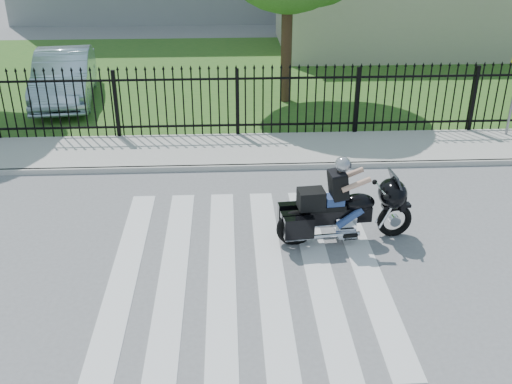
{
  "coord_description": "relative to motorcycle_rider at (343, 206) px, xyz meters",
  "views": [
    {
      "loc": [
        -0.25,
        -8.37,
        5.56
      ],
      "look_at": [
        0.21,
        0.83,
        1.0
      ],
      "focal_mm": 42.0,
      "sensor_mm": 36.0,
      "label": 1
    }
  ],
  "objects": [
    {
      "name": "building_low",
      "position": [
        5.27,
        15.15,
        1.07
      ],
      "size": [
        10.0,
        6.0,
        3.5
      ],
      "primitive_type": "cube",
      "color": "beige",
      "rests_on": "ground"
    },
    {
      "name": "iron_fence",
      "position": [
        -1.73,
        5.15,
        0.23
      ],
      "size": [
        26.0,
        0.04,
        1.8
      ],
      "color": "black",
      "rests_on": "ground"
    },
    {
      "name": "crosswalk",
      "position": [
        -1.73,
        -0.85,
        -0.67
      ],
      "size": [
        5.0,
        5.5,
        0.01
      ],
      "primitive_type": null,
      "color": "silver",
      "rests_on": "ground"
    },
    {
      "name": "motorcycle_rider",
      "position": [
        0.0,
        0.0,
        0.0
      ],
      "size": [
        2.5,
        0.93,
        1.65
      ],
      "rotation": [
        0.0,
        0.0,
        0.1
      ],
      "color": "black",
      "rests_on": "ground"
    },
    {
      "name": "ground",
      "position": [
        -1.73,
        -0.85,
        -0.68
      ],
      "size": [
        120.0,
        120.0,
        0.0
      ],
      "primitive_type": "plane",
      "color": "slate",
      "rests_on": "ground"
    },
    {
      "name": "sidewalk",
      "position": [
        -1.73,
        4.15,
        -0.62
      ],
      "size": [
        40.0,
        2.0,
        0.12
      ],
      "primitive_type": "cube",
      "color": "#ADAAA3",
      "rests_on": "ground"
    },
    {
      "name": "grass_strip",
      "position": [
        -1.73,
        11.15,
        -0.67
      ],
      "size": [
        40.0,
        12.0,
        0.02
      ],
      "primitive_type": "cube",
      "color": "#2C5D20",
      "rests_on": "ground"
    },
    {
      "name": "parked_car",
      "position": [
        -6.81,
        8.49,
        0.08
      ],
      "size": [
        2.13,
        4.64,
        1.48
      ],
      "primitive_type": "imported",
      "rotation": [
        0.0,
        0.0,
        0.13
      ],
      "color": "#A1B9CB",
      "rests_on": "grass_strip"
    },
    {
      "name": "curb",
      "position": [
        -1.73,
        3.15,
        -0.62
      ],
      "size": [
        40.0,
        0.12,
        0.12
      ],
      "primitive_type": "cube",
      "color": "#ADAAA3",
      "rests_on": "ground"
    }
  ]
}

